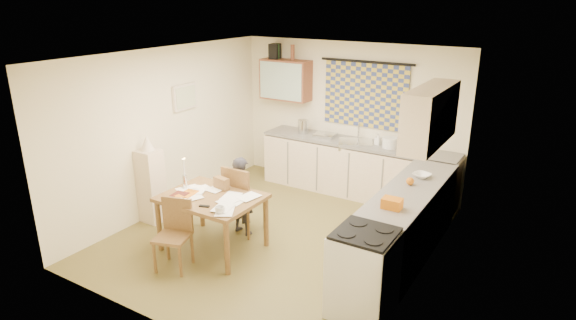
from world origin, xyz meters
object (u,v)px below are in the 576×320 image
Objects in this scene: counter_back at (356,169)px; chair_far at (244,211)px; person at (242,196)px; counter_right at (401,230)px; shelf_stand at (151,186)px; dining_table at (213,222)px; stove at (363,273)px.

chair_far is at bearing -110.42° from counter_back.
counter_back is 2.28m from person.
counter_right is at bearing -163.21° from person.
counter_right is 2.66× the size of shelf_stand.
counter_right is (1.39, -1.75, -0.00)m from counter_back.
shelf_stand reaches higher than counter_right.
chair_far reaches higher than counter_back.
counter_right reaches higher than dining_table.
chair_far reaches higher than dining_table.
person reaches higher than chair_far.
stove is at bearing -64.75° from counter_back.
stove is 0.86× the size of shelf_stand.
counter_back is at bearing 128.46° from counter_right.
chair_far reaches higher than stove.
shelf_stand is at bearing 172.66° from dining_table.
person is 1.42m from shelf_stand.
counter_right is 3.62m from shelf_stand.
stove is 2.26m from dining_table.
dining_table is 0.61m from chair_far.
chair_far is at bearing 83.12° from dining_table.
counter_back is 3.28× the size of chair_far.
person is (-2.17, -0.39, 0.12)m from counter_right.
dining_table is at bearing 89.85° from person.
stove is at bearing -6.88° from shelf_stand.
counter_back is 2.91× the size of person.
counter_right is 2.21m from person.
shelf_stand is (-3.54, -0.77, 0.10)m from counter_right.
counter_right is 2.93× the size of chair_far.
chair_far is at bearing -92.46° from person.
chair_far reaches higher than counter_right.
counter_right is 3.09× the size of stove.
chair_far is (-2.16, 0.85, -0.16)m from stove.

